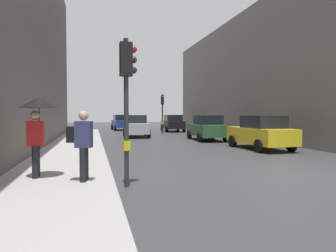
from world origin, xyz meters
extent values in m
plane|color=#38383A|center=(0.00, 0.00, 0.00)|extent=(120.00, 120.00, 0.00)
cube|color=#A8A5A0|center=(-6.73, 6.00, 0.08)|extent=(2.96, 40.00, 0.16)
cube|color=slate|center=(11.26, 14.87, 4.80)|extent=(12.00, 27.50, 9.61)
cylinder|color=#2D2D2D|center=(-4.96, -0.41, 1.87)|extent=(0.12, 0.12, 3.74)
cube|color=black|center=(-4.96, -0.41, 3.22)|extent=(0.32, 0.26, 0.84)
cube|color=yellow|center=(-4.96, -0.41, 1.05)|extent=(0.18, 0.21, 0.24)
sphere|color=red|center=(-4.77, -0.39, 3.48)|extent=(0.18, 0.18, 0.18)
sphere|color=#2D231E|center=(-4.77, -0.39, 3.22)|extent=(0.18, 0.18, 0.18)
sphere|color=#2D231E|center=(-4.77, -0.39, 2.96)|extent=(0.18, 0.18, 0.18)
cylinder|color=#2D2D2D|center=(0.46, 19.24, 1.84)|extent=(0.12, 0.12, 3.68)
cube|color=black|center=(0.46, 19.24, 3.16)|extent=(0.25, 0.31, 0.84)
cube|color=yellow|center=(0.46, 19.24, 1.05)|extent=(0.20, 0.16, 0.24)
sphere|color=red|center=(0.46, 19.05, 3.42)|extent=(0.18, 0.18, 0.18)
sphere|color=#2D231E|center=(0.46, 19.05, 3.16)|extent=(0.18, 0.18, 0.18)
sphere|color=#2D231E|center=(0.46, 19.05, 2.90)|extent=(0.18, 0.18, 0.18)
cube|color=#2D6038|center=(2.00, 11.99, 0.72)|extent=(2.04, 4.30, 0.80)
cube|color=black|center=(1.99, 11.74, 1.44)|extent=(1.71, 2.09, 0.64)
cylinder|color=black|center=(1.18, 13.38, 0.32)|extent=(0.26, 0.65, 0.64)
cylinder|color=black|center=(2.98, 13.28, 0.32)|extent=(0.26, 0.65, 0.64)
cylinder|color=black|center=(1.02, 10.69, 0.32)|extent=(0.26, 0.65, 0.64)
cylinder|color=black|center=(2.82, 10.59, 0.32)|extent=(0.26, 0.65, 0.64)
cube|color=navy|center=(-2.59, 27.11, 0.72)|extent=(2.06, 4.31, 0.80)
cube|color=black|center=(-2.60, 27.36, 1.44)|extent=(1.72, 2.10, 0.64)
cylinder|color=black|center=(-1.60, 25.82, 0.32)|extent=(0.26, 0.65, 0.64)
cylinder|color=black|center=(-3.40, 25.71, 0.32)|extent=(0.26, 0.65, 0.64)
cylinder|color=black|center=(-1.78, 28.51, 0.32)|extent=(0.26, 0.65, 0.64)
cylinder|color=black|center=(-3.57, 28.40, 0.32)|extent=(0.26, 0.65, 0.64)
cube|color=yellow|center=(2.76, 6.19, 0.72)|extent=(1.88, 4.24, 0.80)
cube|color=black|center=(2.77, 5.94, 1.44)|extent=(1.64, 2.03, 0.64)
cylinder|color=black|center=(1.84, 7.52, 0.32)|extent=(0.23, 0.64, 0.64)
cylinder|color=black|center=(3.64, 7.56, 0.32)|extent=(0.23, 0.64, 0.64)
cylinder|color=black|center=(1.89, 4.82, 0.32)|extent=(0.23, 0.64, 0.64)
cylinder|color=black|center=(3.69, 4.86, 0.32)|extent=(0.23, 0.64, 0.64)
cube|color=black|center=(2.40, 22.89, 0.72)|extent=(2.00, 4.28, 0.80)
cube|color=black|center=(2.39, 22.64, 1.44)|extent=(1.69, 2.07, 0.64)
cylinder|color=black|center=(1.56, 24.28, 0.32)|extent=(0.25, 0.65, 0.64)
cylinder|color=black|center=(3.36, 24.19, 0.32)|extent=(0.25, 0.65, 0.64)
cylinder|color=black|center=(1.43, 21.58, 0.32)|extent=(0.25, 0.65, 0.64)
cylinder|color=black|center=(3.23, 21.50, 0.32)|extent=(0.25, 0.65, 0.64)
cube|color=#BCBCC1|center=(-2.42, 16.21, 0.72)|extent=(2.10, 4.32, 0.80)
cube|color=black|center=(-2.40, 16.46, 1.44)|extent=(1.74, 2.11, 0.64)
cylinder|color=black|center=(-1.62, 14.80, 0.32)|extent=(0.27, 0.65, 0.64)
cylinder|color=black|center=(-3.41, 14.93, 0.32)|extent=(0.27, 0.65, 0.64)
cylinder|color=black|center=(-1.42, 17.49, 0.32)|extent=(0.27, 0.65, 0.64)
cylinder|color=black|center=(-3.21, 17.62, 0.32)|extent=(0.27, 0.65, 0.64)
cylinder|color=black|center=(-7.25, 0.62, 0.58)|extent=(0.16, 0.16, 0.85)
cylinder|color=black|center=(-7.26, 0.42, 0.58)|extent=(0.16, 0.16, 0.85)
cube|color=red|center=(-7.25, 0.52, 1.34)|extent=(0.41, 0.28, 0.66)
sphere|color=tan|center=(-7.25, 0.52, 1.81)|extent=(0.24, 0.24, 0.24)
cylinder|color=black|center=(-7.15, 0.51, 1.59)|extent=(0.02, 0.02, 0.90)
cone|color=black|center=(-7.15, 0.51, 2.16)|extent=(1.00, 1.00, 0.28)
cylinder|color=black|center=(-5.98, -0.13, 0.58)|extent=(0.16, 0.16, 0.85)
cylinder|color=black|center=(-6.03, -0.33, 0.58)|extent=(0.16, 0.16, 0.85)
cube|color=navy|center=(-6.00, -0.23, 1.34)|extent=(0.46, 0.36, 0.66)
sphere|color=tan|center=(-6.00, -0.23, 1.81)|extent=(0.24, 0.24, 0.24)
cube|color=black|center=(-6.29, -0.15, 1.34)|extent=(0.27, 0.32, 0.40)
camera|label=1|loc=(-5.77, -8.09, 1.85)|focal=32.43mm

